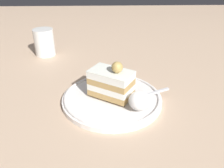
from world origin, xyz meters
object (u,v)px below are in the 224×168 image
at_px(cake_slice, 111,83).
at_px(drink_glass_near, 45,43).
at_px(whipped_cream_dollop, 140,101).
at_px(fork, 149,95).
at_px(dessert_plate, 112,98).

relative_size(cake_slice, drink_glass_near, 1.25).
xyz_separation_m(whipped_cream_dollop, fork, (0.03, 0.05, -0.02)).
bearing_deg(whipped_cream_dollop, cake_slice, 135.66).
relative_size(cake_slice, fork, 1.09).
bearing_deg(fork, dessert_plate, 177.09).
distance_m(dessert_plate, drink_glass_near, 0.38).
bearing_deg(fork, whipped_cream_dollop, -120.21).
distance_m(whipped_cream_dollop, drink_glass_near, 0.45).
bearing_deg(whipped_cream_dollop, drink_glass_near, 127.96).
relative_size(dessert_plate, whipped_cream_dollop, 4.99).
relative_size(dessert_plate, cake_slice, 2.08).
distance_m(dessert_plate, cake_slice, 0.04).
xyz_separation_m(dessert_plate, whipped_cream_dollop, (0.06, -0.06, 0.03)).
xyz_separation_m(dessert_plate, fork, (0.09, -0.00, 0.01)).
distance_m(cake_slice, drink_glass_near, 0.37).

